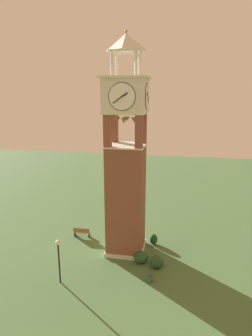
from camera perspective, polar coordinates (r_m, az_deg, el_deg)
ground at (r=27.15m, az=-0.00°, el=-15.58°), size 80.00×80.00×0.00m
clock_tower at (r=24.24m, az=-0.00°, el=-0.03°), size 3.60×3.60×18.08m
park_bench at (r=29.35m, az=-8.59°, el=-12.22°), size 0.47×1.61×0.95m
lamp_post at (r=22.48m, az=-12.98°, el=-15.79°), size 0.36×0.36×3.45m
trash_bin at (r=23.16m, az=4.52°, el=-20.37°), size 0.52×0.52×0.80m
shrub_near_entry at (r=24.74m, az=6.01°, el=-17.68°), size 1.08×1.08×0.95m
shrub_left_of_tower at (r=25.30m, az=2.91°, el=-16.91°), size 1.20×1.20×0.88m
shrub_behind_bench at (r=27.90m, az=5.38°, el=-13.59°), size 0.73×0.73×1.00m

